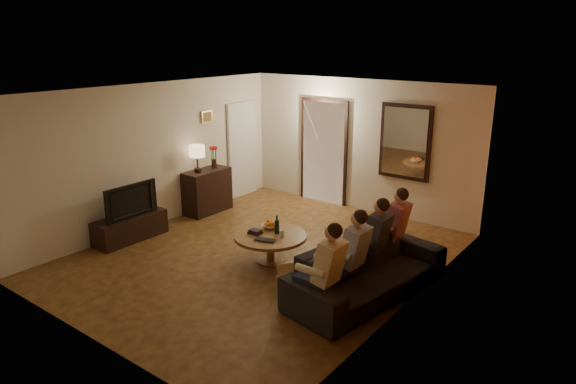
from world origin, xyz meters
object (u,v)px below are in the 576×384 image
Objects in this scene: tv_stand at (130,228)px; person_c at (373,245)px; person_a at (325,276)px; coffee_table at (271,248)px; tv at (128,200)px; sofa at (368,271)px; person_d at (392,232)px; person_b at (350,259)px; bowl at (270,226)px; laptop at (264,241)px; table_lamp at (197,159)px; dog at (292,271)px; wine_bottle at (277,224)px; dresser at (207,191)px.

person_c reaches higher than tv_stand.
person_a is 1.07× the size of coffee_table.
tv is at bearing 0.00° from tv_stand.
person_d reaches higher than sofa.
person_d is (0.00, 1.20, 0.00)m from person_b.
bowl is (-1.79, -0.65, -0.12)m from person_d.
tv_stand is at bearing -174.28° from person_b.
coffee_table is 4.31× the size of bowl.
person_c is 3.65× the size of laptop.
table_lamp reaches higher than sofa.
dog is 1.81× the size of wine_bottle.
table_lamp is 2.93m from laptop.
person_b is at bearing -16.42° from table_lamp.
table_lamp reaches higher than person_c.
sofa is at bearing -80.41° from tv.
tv_stand is 2.28× the size of dog.
tv_stand is 3.32m from dog.
person_b is at bearing -17.13° from bowl.
dog is (-0.80, -1.40, -0.32)m from person_d.
laptop is (-0.71, 0.25, 0.18)m from dog.
tv_stand is 4.12× the size of wine_bottle.
dog is 0.77m from laptop.
laptop reaches higher than coffee_table.
person_b is at bearing -15.46° from wine_bottle.
sofa is at bearing -83.66° from person_d.
tv is (0.00, -1.84, 0.29)m from dresser.
person_b is 1.87m from bowl.
table_lamp is 0.22× the size of sofa.
laptop reaches higher than tv_stand.
dresser reaches higher than tv_stand.
table_lamp is 4.32m from person_b.
person_a is at bearing -176.53° from sofa.
person_d is at bearing 16.15° from sofa.
sofa is 0.40m from person_c.
person_a is 1.65m from laptop.
tv_stand is 2.62m from coffee_table.
person_a is 1.00× the size of person_d.
sofa is at bearing 9.59° from tv_stand.
tv_stand is at bearing 0.00° from tv.
coffee_table is (2.51, -1.10, -0.20)m from dresser.
table_lamp is 0.96× the size of dog.
person_a is (4.11, -0.19, -0.11)m from tv.
laptop is (-1.51, 0.05, -0.14)m from person_b.
bowl is at bearing 147.22° from person_a.
person_d is (-0.10, 0.90, 0.25)m from sofa.
person_b reaches higher than tv.
wine_bottle reaches higher than laptop.
tv_stand is at bearing 109.41° from sofa.
tv_stand is 4.15m from person_b.
sofa is 1.91m from bowl.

